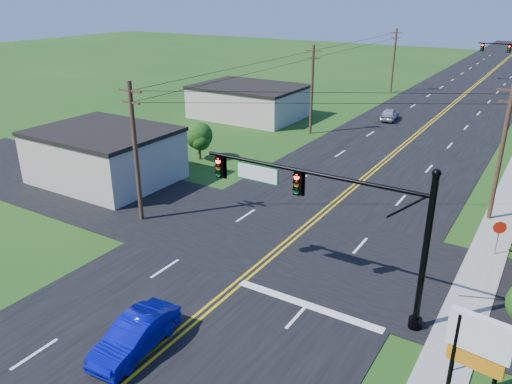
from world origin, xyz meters
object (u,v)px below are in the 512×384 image
Objects in this scene: signal_mast_main at (328,209)px; stop_sign at (499,231)px; blue_car at (136,336)px; route_sign at (457,342)px.

signal_mast_main is 11.55m from stop_sign.
blue_car is 1.81× the size of route_sign.
stop_sign is at bearing 54.08° from signal_mast_main.
stop_sign is (11.47, 16.54, 0.79)m from blue_car.
blue_car is at bearing -160.62° from route_sign.
route_sign is (6.47, -2.02, -3.32)m from signal_mast_main.
signal_mast_main reaches higher than route_sign.
blue_car is (-4.96, -7.56, -4.02)m from signal_mast_main.
route_sign is 11.00m from stop_sign.
blue_car is 20.14m from stop_sign.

